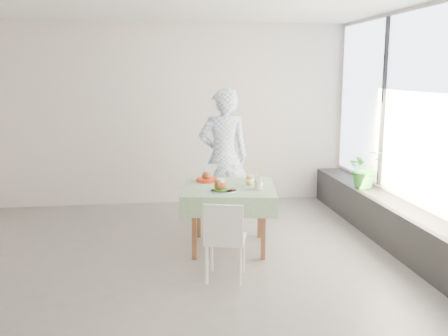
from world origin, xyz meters
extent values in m
plane|color=#605D5B|center=(0.00, 0.00, 0.00)|extent=(6.00, 6.00, 0.00)
cube|color=beige|center=(0.00, 2.50, 1.40)|extent=(6.00, 0.02, 2.80)
cube|color=beige|center=(0.00, -2.50, 1.40)|extent=(6.00, 0.02, 2.80)
cube|color=beige|center=(3.00, 0.00, 1.40)|extent=(0.02, 5.00, 2.80)
cube|color=#D1E0F9|center=(2.97, 0.00, 1.65)|extent=(0.01, 4.80, 2.18)
cube|color=black|center=(2.80, 0.00, 0.25)|extent=(0.40, 4.80, 0.50)
cube|color=brown|center=(0.81, 0.26, 0.71)|extent=(1.03, 1.03, 0.04)
cube|color=beige|center=(0.81, 0.26, 0.74)|extent=(1.19, 1.19, 0.01)
cube|color=white|center=(0.80, 0.93, 0.43)|extent=(0.43, 0.43, 0.04)
cube|color=white|center=(0.82, 1.11, 0.65)|extent=(0.40, 0.07, 0.40)
cube|color=white|center=(0.64, -0.63, 0.41)|extent=(0.47, 0.47, 0.04)
cube|color=white|center=(0.59, -0.79, 0.62)|extent=(0.38, 0.14, 0.38)
imported|color=#7F9FCB|center=(0.88, 1.22, 0.93)|extent=(0.70, 0.48, 1.85)
cylinder|color=white|center=(0.71, 0.01, 0.75)|extent=(0.30, 0.30, 0.02)
cylinder|color=#175214|center=(0.67, 0.01, 0.77)|extent=(0.16, 0.16, 0.02)
ellipsoid|color=brown|center=(0.67, 0.01, 0.81)|extent=(0.14, 0.13, 0.11)
ellipsoid|color=white|center=(0.67, 0.01, 0.86)|extent=(0.10, 0.09, 0.07)
cylinder|color=maroon|center=(0.80, 0.00, 0.77)|extent=(0.05, 0.05, 0.03)
cylinder|color=white|center=(1.07, 0.30, 0.81)|extent=(0.09, 0.09, 0.13)
cylinder|color=#F9A915|center=(1.07, 0.30, 0.79)|extent=(0.08, 0.08, 0.10)
cylinder|color=white|center=(1.07, 0.30, 0.88)|extent=(0.10, 0.10, 0.01)
cylinder|color=yellow|center=(1.07, 0.30, 0.93)|extent=(0.01, 0.03, 0.19)
cylinder|color=white|center=(1.12, 0.06, 0.81)|extent=(0.10, 0.10, 0.14)
cylinder|color=white|center=(1.12, 0.06, 0.80)|extent=(0.09, 0.09, 0.10)
cylinder|color=white|center=(1.12, 0.06, 0.89)|extent=(0.11, 0.11, 0.01)
cylinder|color=yellow|center=(1.12, 0.06, 0.94)|extent=(0.01, 0.04, 0.20)
cylinder|color=red|center=(0.58, 0.56, 0.76)|extent=(0.25, 0.25, 0.04)
cylinder|color=white|center=(0.58, 0.56, 0.77)|extent=(0.21, 0.21, 0.01)
ellipsoid|color=brown|center=(0.58, 0.56, 0.81)|extent=(0.11, 0.11, 0.10)
imported|color=#31812B|center=(2.77, 0.96, 0.77)|extent=(0.55, 0.49, 0.53)
camera|label=1|loc=(-0.04, -5.31, 2.03)|focal=40.00mm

